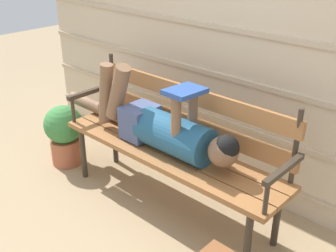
# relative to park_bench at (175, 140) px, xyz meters

# --- Properties ---
(ground_plane) EXTENTS (12.00, 12.00, 0.00)m
(ground_plane) POSITION_rel_park_bench_xyz_m (0.00, -0.14, -0.52)
(ground_plane) COLOR tan
(house_siding) EXTENTS (4.07, 0.08, 2.43)m
(house_siding) POSITION_rel_park_bench_xyz_m (0.00, 0.51, 0.69)
(house_siding) COLOR beige
(house_siding) RESTS_ON ground
(park_bench) EXTENTS (1.75, 0.44, 0.94)m
(park_bench) POSITION_rel_park_bench_xyz_m (0.00, 0.00, 0.00)
(park_bench) COLOR #9E6638
(park_bench) RESTS_ON ground
(reclining_person) EXTENTS (1.73, 0.26, 0.54)m
(reclining_person) POSITION_rel_park_bench_xyz_m (-0.08, -0.07, 0.11)
(reclining_person) COLOR #23567A
(potted_plant) EXTENTS (0.32, 0.32, 0.52)m
(potted_plant) POSITION_rel_park_bench_xyz_m (-1.07, -0.20, -0.23)
(potted_plant) COLOR #AD5B3D
(potted_plant) RESTS_ON ground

